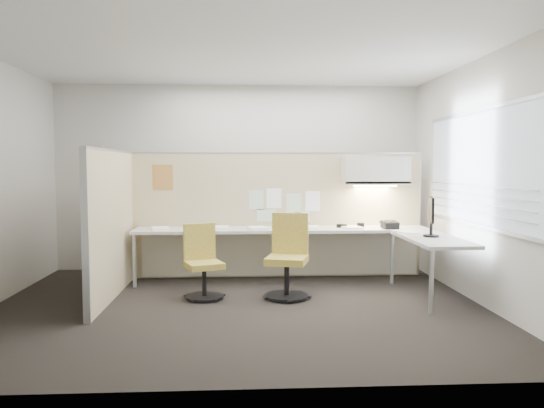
{
  "coord_description": "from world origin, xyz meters",
  "views": [
    {
      "loc": [
        0.04,
        -5.88,
        1.56
      ],
      "look_at": [
        0.43,
        0.8,
        1.09
      ],
      "focal_mm": 35.0,
      "sensor_mm": 36.0,
      "label": 1
    }
  ],
  "objects": [
    {
      "name": "ceiling",
      "position": [
        0.0,
        0.0,
        2.8
      ],
      "size": [
        5.5,
        4.5,
        0.01
      ],
      "primitive_type": "cube",
      "color": "white",
      "rests_on": "wall_back"
    },
    {
      "name": "task_light_strip",
      "position": [
        1.9,
        1.39,
        1.3
      ],
      "size": [
        0.6,
        0.06,
        0.02
      ],
      "primitive_type": "cube",
      "color": "#FFEABF",
      "rests_on": "overhead_bin"
    },
    {
      "name": "paper_stack_5",
      "position": [
        2.15,
        0.68,
        0.74
      ],
      "size": [
        0.32,
        0.36,
        0.02
      ],
      "primitive_type": "cube",
      "rotation": [
        0.0,
        0.0,
        0.37
      ],
      "color": "white",
      "rests_on": "desk"
    },
    {
      "name": "paper_stack_0",
      "position": [
        -1.03,
        1.2,
        0.74
      ],
      "size": [
        0.29,
        0.34,
        0.03
      ],
      "primitive_type": "cube",
      "rotation": [
        0.0,
        0.0,
        0.21
      ],
      "color": "white",
      "rests_on": "desk"
    },
    {
      "name": "coat_hook",
      "position": [
        -1.58,
        -0.14,
        1.43
      ],
      "size": [
        0.18,
        0.42,
        1.28
      ],
      "color": "silver",
      "rests_on": "partition_left"
    },
    {
      "name": "floor",
      "position": [
        0.0,
        0.0,
        -0.01
      ],
      "size": [
        5.5,
        4.5,
        0.01
      ],
      "primitive_type": "cube",
      "color": "black",
      "rests_on": "ground"
    },
    {
      "name": "pinned_papers",
      "position": [
        0.63,
        1.57,
        1.03
      ],
      "size": [
        1.01,
        0.0,
        0.47
      ],
      "color": "#8CBF8C",
      "rests_on": "partition_back"
    },
    {
      "name": "wall_back",
      "position": [
        0.0,
        2.25,
        1.4
      ],
      "size": [
        5.5,
        0.02,
        2.8
      ],
      "primitive_type": "cube",
      "color": "beige",
      "rests_on": "ground"
    },
    {
      "name": "desk",
      "position": [
        0.93,
        1.13,
        0.6
      ],
      "size": [
        4.0,
        2.07,
        0.73
      ],
      "color": "beige",
      "rests_on": "floor"
    },
    {
      "name": "paper_stack_1",
      "position": [
        -0.26,
        1.34,
        0.74
      ],
      "size": [
        0.26,
        0.32,
        0.02
      ],
      "primitive_type": "cube",
      "rotation": [
        0.0,
        0.0,
        -0.11
      ],
      "color": "white",
      "rests_on": "desk"
    },
    {
      "name": "wall_right",
      "position": [
        2.75,
        0.0,
        1.4
      ],
      "size": [
        0.02,
        4.5,
        2.8
      ],
      "primitive_type": "cube",
      "color": "beige",
      "rests_on": "ground"
    },
    {
      "name": "phone",
      "position": [
        2.04,
        1.13,
        0.78
      ],
      "size": [
        0.23,
        0.22,
        0.12
      ],
      "rotation": [
        0.0,
        0.0,
        0.14
      ],
      "color": "black",
      "rests_on": "desk"
    },
    {
      "name": "paper_stack_4",
      "position": [
        1.54,
        1.21,
        0.74
      ],
      "size": [
        0.3,
        0.35,
        0.03
      ],
      "primitive_type": "cube",
      "rotation": [
        0.0,
        0.0,
        0.27
      ],
      "color": "white",
      "rests_on": "desk"
    },
    {
      "name": "stapler",
      "position": [
        1.41,
        1.28,
        0.76
      ],
      "size": [
        0.15,
        0.09,
        0.05
      ],
      "primitive_type": "cube",
      "rotation": [
        0.0,
        0.0,
        -0.36
      ],
      "color": "black",
      "rests_on": "desk"
    },
    {
      "name": "paper_stack_3",
      "position": [
        0.98,
        1.34,
        0.74
      ],
      "size": [
        0.29,
        0.34,
        0.02
      ],
      "primitive_type": "cube",
      "rotation": [
        0.0,
        0.0,
        -0.2
      ],
      "color": "white",
      "rests_on": "desk"
    },
    {
      "name": "chair_left",
      "position": [
        -0.42,
        0.41,
        0.41
      ],
      "size": [
        0.52,
        0.53,
        0.87
      ],
      "rotation": [
        0.0,
        0.0,
        0.35
      ],
      "color": "black",
      "rests_on": "floor"
    },
    {
      "name": "chair_right",
      "position": [
        0.6,
        0.39,
        0.46
      ],
      "size": [
        0.57,
        0.58,
        0.99
      ],
      "rotation": [
        0.0,
        0.0,
        -0.27
      ],
      "color": "black",
      "rests_on": "floor"
    },
    {
      "name": "overhead_bin",
      "position": [
        1.9,
        1.39,
        1.51
      ],
      "size": [
        0.9,
        0.36,
        0.38
      ],
      "primitive_type": "cube",
      "color": "beige",
      "rests_on": "partition_back"
    },
    {
      "name": "monitor",
      "position": [
        2.3,
        0.28,
        1.0
      ],
      "size": [
        0.19,
        0.44,
        0.47
      ],
      "rotation": [
        0.0,
        0.0,
        1.3
      ],
      "color": "black",
      "rests_on": "desk"
    },
    {
      "name": "partition_left",
      "position": [
        -1.5,
        0.5,
        0.88
      ],
      "size": [
        0.06,
        2.2,
        1.75
      ],
      "primitive_type": "cube",
      "color": "tan",
      "rests_on": "floor"
    },
    {
      "name": "partition_back",
      "position": [
        0.55,
        1.6,
        0.88
      ],
      "size": [
        4.1,
        0.06,
        1.75
      ],
      "primitive_type": "cube",
      "color": "tan",
      "rests_on": "floor"
    },
    {
      "name": "tape_dispenser",
      "position": [
        1.69,
        1.34,
        0.76
      ],
      "size": [
        0.11,
        0.08,
        0.06
      ],
      "primitive_type": "cube",
      "rotation": [
        0.0,
        0.0,
        -0.24
      ],
      "color": "black",
      "rests_on": "desk"
    },
    {
      "name": "paper_stack_2",
      "position": [
        0.25,
        1.15,
        0.75
      ],
      "size": [
        0.29,
        0.34,
        0.03
      ],
      "primitive_type": "cube",
      "rotation": [
        0.0,
        0.0,
        0.2
      ],
      "color": "white",
      "rests_on": "desk"
    },
    {
      "name": "poster",
      "position": [
        -1.05,
        1.57,
        1.42
      ],
      "size": [
        0.28,
        0.0,
        0.35
      ],
      "primitive_type": "cube",
      "color": "orange",
      "rests_on": "partition_back"
    },
    {
      "name": "window_pane",
      "position": [
        2.73,
        0.0,
        1.55
      ],
      "size": [
        0.01,
        2.8,
        1.3
      ],
      "primitive_type": "cube",
      "color": "#939DAB",
      "rests_on": "wall_right"
    },
    {
      "name": "wall_front",
      "position": [
        0.0,
        -2.25,
        1.4
      ],
      "size": [
        5.5,
        0.02,
        2.8
      ],
      "primitive_type": "cube",
      "color": "beige",
      "rests_on": "ground"
    }
  ]
}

